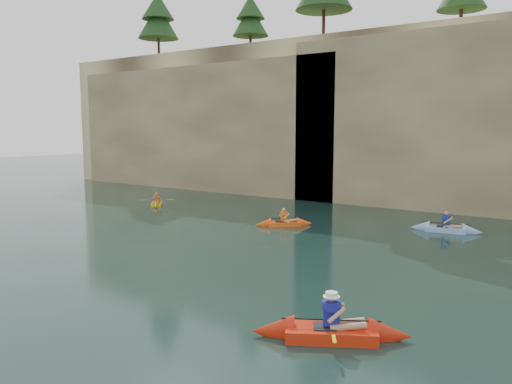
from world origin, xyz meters
The scene contains 10 objects.
ground centered at (0.00, 0.00, 0.00)m, with size 160.00×160.00×0.00m, color black.
cliff centered at (0.00, 30.00, 6.00)m, with size 70.00×16.00×12.00m, color #CBB97C.
cliff_slab_west centered at (-20.00, 22.60, 5.28)m, with size 26.00×2.40×10.56m, color tan.
cliff_slab_center centered at (2.00, 22.60, 5.70)m, with size 24.00×2.40×11.40m, color tan.
sea_cave_west centered at (-18.00, 21.95, 2.00)m, with size 4.50×1.00×4.00m, color black.
sea_cave_center centered at (-4.00, 21.95, 1.60)m, with size 3.50×1.00×3.20m, color black.
main_kayaker centered at (2.82, 1.17, 0.19)m, with size 3.82×2.70×1.45m.
kayaker_orange centered at (-5.58, 12.66, 0.14)m, with size 2.72×2.62×1.17m.
kayaker_yellow centered at (-16.21, 13.84, 0.14)m, with size 2.28×2.42×1.09m.
kayaker_ltblue_mid centered at (1.84, 15.93, 0.16)m, with size 3.44×2.49×1.28m.
Camera 1 is at (7.92, -9.40, 5.09)m, focal length 35.00 mm.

